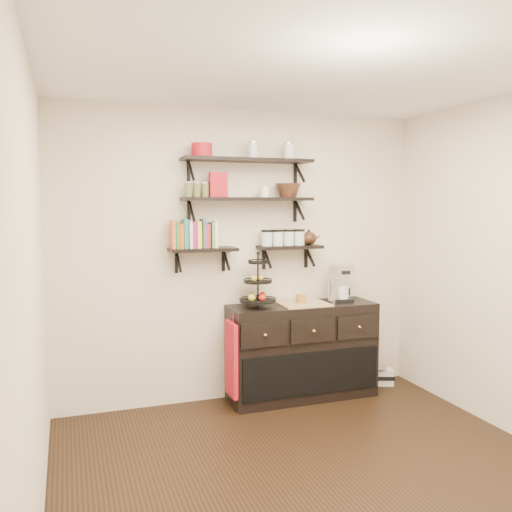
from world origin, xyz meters
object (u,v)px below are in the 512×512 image
object	(u,v)px
fruit_stand	(258,289)
coffee_maker	(340,284)
sideboard	(302,351)
radio	(377,375)

from	to	relation	value
fruit_stand	coffee_maker	bearing A→B (deg)	1.42
coffee_maker	sideboard	bearing A→B (deg)	-172.24
coffee_maker	radio	world-z (taller)	coffee_maker
sideboard	fruit_stand	bearing A→B (deg)	179.56
fruit_stand	radio	xyz separation A→B (m)	(1.32, 0.07, -0.98)
fruit_stand	radio	world-z (taller)	fruit_stand
sideboard	radio	size ratio (longest dim) A/B	4.07
sideboard	radio	distance (m)	0.95
fruit_stand	radio	size ratio (longest dim) A/B	1.42
sideboard	fruit_stand	xyz separation A→B (m)	(-0.44, 0.00, 0.62)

